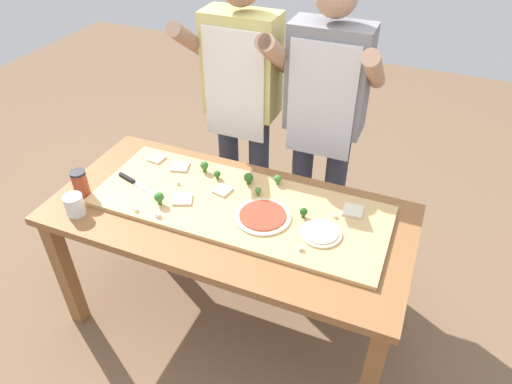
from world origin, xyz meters
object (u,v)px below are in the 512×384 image
at_px(pizza_slice_far_left, 180,167).
at_px(broccoli_floret_front_left, 258,191).
at_px(pizza_whole_cheese_artichoke, 321,233).
at_px(broccoli_floret_front_mid, 304,212).
at_px(pizza_slice_center, 353,211).
at_px(cheese_crumble_a, 335,216).
at_px(cheese_crumble_b, 136,210).
at_px(cheese_crumble_d, 178,183).
at_px(sauce_jar, 81,184).
at_px(prep_table, 229,227).
at_px(cook_left, 242,96).
at_px(pizza_whole_tomato_red, 263,216).
at_px(cook_right, 325,111).
at_px(chefs_knife, 133,182).
at_px(cheese_crumble_e, 158,215).
at_px(pizza_slice_near_right, 157,159).
at_px(broccoli_floret_front_right, 278,179).
at_px(broccoli_floret_center_right, 248,178).
at_px(cheese_crumble_c, 301,248).
at_px(pizza_slice_near_left, 183,199).
at_px(broccoli_floret_back_mid, 204,166).
at_px(flour_cup, 75,206).
at_px(broccoli_floret_back_right, 159,197).
at_px(pizza_slice_far_right, 223,190).
at_px(broccoli_floret_center_left, 217,174).

height_order(pizza_slice_far_left, broccoli_floret_front_left, broccoli_floret_front_left).
bearing_deg(pizza_whole_cheese_artichoke, broccoli_floret_front_mid, 142.74).
bearing_deg(pizza_slice_center, cheese_crumble_a, -134.02).
relative_size(cheese_crumble_b, cheese_crumble_d, 0.98).
bearing_deg(sauce_jar, cheese_crumble_a, 13.80).
distance_m(prep_table, cook_left, 0.79).
height_order(pizza_whole_tomato_red, cook_right, cook_right).
relative_size(chefs_knife, cheese_crumble_e, 14.82).
bearing_deg(sauce_jar, pizza_slice_center, 16.11).
distance_m(pizza_slice_near_right, broccoli_floret_front_right, 0.67).
xyz_separation_m(broccoli_floret_center_right, cheese_crumble_d, (-0.32, -0.14, -0.03)).
relative_size(chefs_knife, cheese_crumble_c, 15.86).
height_order(pizza_slice_near_left, cook_right, cook_right).
height_order(cheese_crumble_e, cook_left, cook_left).
xyz_separation_m(broccoli_floret_back_mid, broccoli_floret_center_right, (0.25, -0.01, -0.00)).
height_order(broccoli_floret_front_mid, cook_left, cook_left).
distance_m(cheese_crumble_e, flour_cup, 0.39).
relative_size(chefs_knife, pizza_slice_near_left, 3.24).
bearing_deg(pizza_slice_center, broccoli_floret_front_mid, -148.26).
height_order(cheese_crumble_c, cook_left, cook_left).
bearing_deg(broccoli_floret_front_right, broccoli_floret_center_right, -158.55).
relative_size(pizza_whole_cheese_artichoke, cheese_crumble_b, 10.90).
distance_m(pizza_whole_cheese_artichoke, broccoli_floret_front_mid, 0.13).
height_order(broccoli_floret_back_mid, cheese_crumble_c, broccoli_floret_back_mid).
bearing_deg(pizza_whole_cheese_artichoke, pizza_slice_center, 65.24).
bearing_deg(broccoli_floret_front_mid, cheese_crumble_b, -160.74).
bearing_deg(broccoli_floret_back_right, broccoli_floret_front_left, 31.14).
distance_m(cheese_crumble_c, cheese_crumble_e, 0.66).
bearing_deg(cook_right, sauce_jar, -138.50).
bearing_deg(pizza_slice_near_left, cheese_crumble_c, -9.45).
distance_m(pizza_slice_far_left, broccoli_floret_center_right, 0.38).
relative_size(pizza_whole_tomato_red, broccoli_floret_front_mid, 5.15).
distance_m(prep_table, broccoli_floret_front_left, 0.22).
xyz_separation_m(pizza_slice_near_left, broccoli_floret_front_left, (0.31, 0.17, 0.02)).
bearing_deg(prep_table, chefs_knife, -179.85).
bearing_deg(cheese_crumble_c, broccoli_floret_front_mid, 104.84).
bearing_deg(cheese_crumble_b, pizza_slice_far_right, 43.59).
distance_m(pizza_whole_cheese_artichoke, pizza_slice_center, 0.22).
relative_size(cheese_crumble_a, cook_left, 0.01).
xyz_separation_m(pizza_slice_near_right, cook_left, (0.30, 0.45, 0.21)).
bearing_deg(prep_table, cook_left, 108.55).
distance_m(broccoli_floret_front_right, cook_right, 0.46).
bearing_deg(pizza_whole_cheese_artichoke, broccoli_floret_center_right, 153.17).
height_order(cheese_crumble_a, cheese_crumble_c, cheese_crumble_c).
height_order(cheese_crumble_b, cheese_crumble_d, same).
distance_m(pizza_slice_far_left, broccoli_floret_center_left, 0.22).
bearing_deg(cheese_crumble_c, cook_left, 127.52).
distance_m(pizza_slice_near_left, cheese_crumble_d, 0.13).
bearing_deg(cook_left, pizza_slice_far_right, -75.70).
bearing_deg(broccoli_floret_front_mid, sauce_jar, -167.28).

